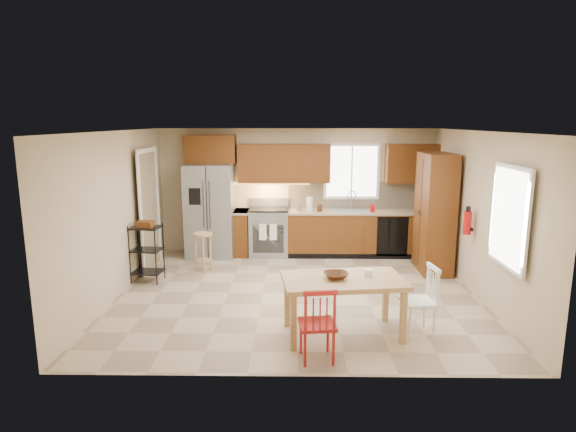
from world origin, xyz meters
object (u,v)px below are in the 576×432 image
(utility_cart, at_px, (147,253))
(dining_table, at_px, (343,307))
(pantry, at_px, (435,213))
(range_stove, at_px, (269,232))
(chair_white, at_px, (418,300))
(chair_red, at_px, (317,323))
(bar_stool, at_px, (203,252))
(soap_bottle, at_px, (373,207))
(refrigerator, at_px, (210,211))
(fire_extinguisher, at_px, (467,223))
(table_bowl, at_px, (336,279))
(table_jar, at_px, (369,274))

(utility_cart, bearing_deg, dining_table, -26.63)
(pantry, bearing_deg, dining_table, -124.95)
(range_stove, bearing_deg, utility_cart, -139.90)
(range_stove, relative_size, chair_white, 1.05)
(chair_red, xyz_separation_m, bar_stool, (-1.89, 3.24, -0.09))
(soap_bottle, bearing_deg, chair_red, -106.69)
(refrigerator, distance_m, fire_extinguisher, 4.76)
(pantry, bearing_deg, table_bowl, -126.27)
(refrigerator, relative_size, table_jar, 15.09)
(fire_extinguisher, relative_size, chair_red, 0.41)
(pantry, relative_size, table_jar, 17.41)
(dining_table, xyz_separation_m, table_bowl, (-0.09, 0.00, 0.37))
(soap_bottle, distance_m, utility_cart, 4.30)
(soap_bottle, xyz_separation_m, chair_red, (-1.26, -4.22, -0.56))
(soap_bottle, distance_m, chair_red, 4.44)
(bar_stool, bearing_deg, fire_extinguisher, -0.76)
(table_bowl, relative_size, utility_cart, 0.31)
(range_stove, height_order, soap_bottle, soap_bottle)
(dining_table, bearing_deg, bar_stool, 123.49)
(chair_red, xyz_separation_m, utility_cart, (-2.72, 2.66, 0.05))
(chair_white, bearing_deg, fire_extinguisher, -42.74)
(chair_red, height_order, table_bowl, chair_red)
(chair_red, bearing_deg, chair_white, 20.97)
(soap_bottle, bearing_deg, table_bowl, -105.77)
(table_jar, bearing_deg, soap_bottle, 80.36)
(refrigerator, height_order, table_jar, refrigerator)
(chair_red, relative_size, table_bowl, 2.90)
(refrigerator, relative_size, range_stove, 1.98)
(chair_red, height_order, utility_cart, utility_cart)
(range_stove, bearing_deg, dining_table, -73.03)
(chair_white, relative_size, table_jar, 7.23)
(soap_bottle, distance_m, pantry, 1.31)
(chair_red, distance_m, table_jar, 1.05)
(refrigerator, distance_m, utility_cart, 1.82)
(utility_cart, bearing_deg, chair_white, -19.39)
(bar_stool, bearing_deg, table_bowl, -38.41)
(fire_extinguisher, height_order, bar_stool, fire_extinguisher)
(dining_table, bearing_deg, refrigerator, 114.90)
(chair_white, distance_m, table_jar, 0.71)
(dining_table, relative_size, utility_cart, 1.52)
(pantry, height_order, utility_cart, pantry)
(refrigerator, xyz_separation_m, range_stove, (1.15, 0.06, -0.45))
(table_jar, height_order, utility_cart, utility_cart)
(fire_extinguisher, bearing_deg, refrigerator, 155.48)
(chair_white, height_order, table_jar, chair_white)
(pantry, distance_m, table_bowl, 3.32)
(table_bowl, xyz_separation_m, utility_cart, (-2.97, 2.01, -0.25))
(table_jar, bearing_deg, fire_extinguisher, 41.24)
(dining_table, xyz_separation_m, table_jar, (0.32, 0.09, 0.40))
(refrigerator, xyz_separation_m, chair_red, (1.92, -4.24, -0.47))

